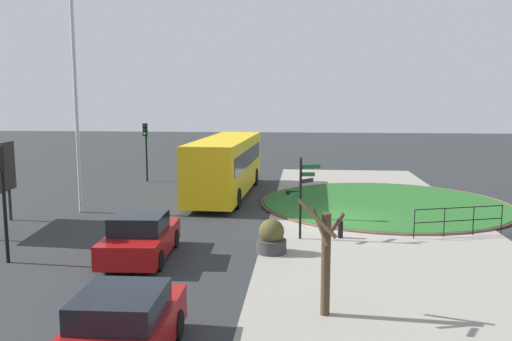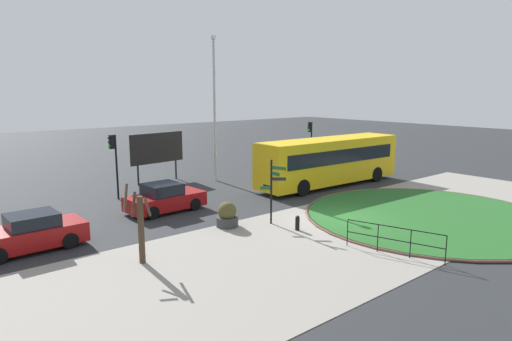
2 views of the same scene
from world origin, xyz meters
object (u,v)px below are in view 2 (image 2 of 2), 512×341
(billboard_left, at_px, (157,149))
(planter_near_signpost, at_px, (227,216))
(lamppost_tall, at_px, (214,106))
(signpost_directional, at_px, (272,187))
(car_far_lane, at_px, (30,234))
(car_near_lane, at_px, (165,199))
(bollard_foreground, at_px, (297,223))
(bus_yellow, at_px, (330,160))
(traffic_light_far, at_px, (114,152))
(street_tree_bare, at_px, (140,225))
(traffic_light_near, at_px, (310,134))

(billboard_left, bearing_deg, planter_near_signpost, -108.74)
(lamppost_tall, height_order, planter_near_signpost, lamppost_tall)
(signpost_directional, xyz_separation_m, car_far_lane, (-9.53, 3.40, -1.10))
(car_near_lane, bearing_deg, signpost_directional, -64.58)
(bollard_foreground, height_order, billboard_left, billboard_left)
(bus_yellow, bearing_deg, planter_near_signpost, -161.97)
(car_near_lane, height_order, car_far_lane, car_near_lane)
(lamppost_tall, bearing_deg, car_near_lane, -142.94)
(traffic_light_far, height_order, street_tree_bare, traffic_light_far)
(planter_near_signpost, bearing_deg, traffic_light_near, 31.04)
(car_near_lane, bearing_deg, billboard_left, 62.41)
(car_near_lane, distance_m, lamppost_tall, 9.25)
(lamppost_tall, relative_size, planter_near_signpost, 8.30)
(signpost_directional, distance_m, car_far_lane, 10.18)
(traffic_light_far, relative_size, street_tree_bare, 1.30)
(bus_yellow, distance_m, car_near_lane, 11.45)
(car_far_lane, relative_size, traffic_light_near, 1.13)
(traffic_light_near, relative_size, lamppost_tall, 0.38)
(street_tree_bare, bearing_deg, billboard_left, 60.60)
(bus_yellow, distance_m, traffic_light_near, 7.11)
(signpost_directional, xyz_separation_m, car_near_lane, (-2.80, 5.15, -1.10))
(car_far_lane, bearing_deg, planter_near_signpost, 160.97)
(car_near_lane, bearing_deg, planter_near_signpost, -80.40)
(traffic_light_near, height_order, lamppost_tall, lamppost_tall)
(car_far_lane, xyz_separation_m, planter_near_signpost, (7.67, -2.42, -0.15))
(bus_yellow, bearing_deg, bollard_foreground, -144.98)
(bollard_foreground, relative_size, car_far_lane, 0.17)
(billboard_left, height_order, planter_near_signpost, billboard_left)
(car_near_lane, height_order, street_tree_bare, street_tree_bare)
(bus_yellow, relative_size, traffic_light_far, 2.94)
(bollard_foreground, xyz_separation_m, traffic_light_near, (12.46, 11.18, 2.32))
(billboard_left, height_order, street_tree_bare, billboard_left)
(bollard_foreground, height_order, traffic_light_far, traffic_light_far)
(signpost_directional, relative_size, planter_near_signpost, 2.61)
(signpost_directional, bearing_deg, traffic_light_near, 37.50)
(signpost_directional, height_order, car_far_lane, signpost_directional)
(traffic_light_near, height_order, planter_near_signpost, traffic_light_near)
(planter_near_signpost, relative_size, street_tree_bare, 0.41)
(bollard_foreground, bearing_deg, planter_near_signpost, 130.73)
(street_tree_bare, bearing_deg, car_near_lane, 55.20)
(traffic_light_far, bearing_deg, street_tree_bare, 68.44)
(bollard_foreground, distance_m, car_near_lane, 7.26)
(planter_near_signpost, bearing_deg, bollard_foreground, -49.27)
(bollard_foreground, relative_size, planter_near_signpost, 0.59)
(car_far_lane, bearing_deg, street_tree_bare, 123.17)
(bollard_foreground, xyz_separation_m, bus_yellow, (8.33, 5.49, 1.30))
(lamppost_tall, xyz_separation_m, planter_near_signpost, (-5.53, -9.05, -4.61))
(traffic_light_near, xyz_separation_m, traffic_light_far, (-16.46, -0.57, 0.04))
(traffic_light_far, relative_size, lamppost_tall, 0.38)
(bollard_foreground, distance_m, traffic_light_near, 16.91)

